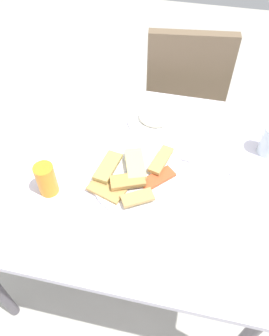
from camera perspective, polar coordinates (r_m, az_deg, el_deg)
ground_plane at (r=1.83m, az=-0.13°, el=-14.36°), size 6.00×6.00×0.00m
dining_table at (r=1.29m, az=-0.17°, el=-2.15°), size 1.09×0.92×0.70m
dining_chair at (r=1.90m, az=8.36°, el=12.58°), size 0.47×0.48×0.91m
pide_platter at (r=1.19m, az=-0.03°, el=-1.71°), size 0.31×0.31×0.05m
salad_plate_greens at (r=1.41m, az=3.25°, el=8.25°), size 0.22×0.22×0.04m
soda_can at (r=1.16m, az=-14.62°, el=-1.88°), size 0.09×0.09×0.12m
paper_napkin at (r=1.28m, az=12.21°, el=0.92°), size 0.17×0.17×0.00m
fork at (r=1.27m, az=12.18°, el=0.44°), size 0.19×0.05×0.00m
spoon at (r=1.29m, az=12.30°, el=1.62°), size 0.16×0.06×0.00m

